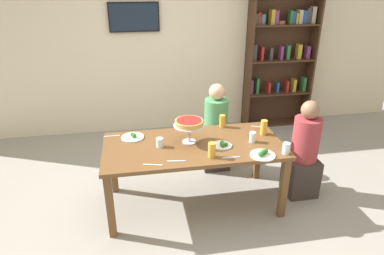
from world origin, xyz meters
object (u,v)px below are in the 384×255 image
Objects in this scene: cutlery_knife_far at (176,161)px; diner_head_east at (303,156)px; television at (134,17)px; water_glass_clear_far at (160,143)px; salad_plate_far_diner at (263,154)px; beer_glass_amber_spare at (222,121)px; cutlery_knife_near at (153,165)px; salad_plate_near_diner at (133,137)px; beer_glass_amber_short at (212,150)px; cutlery_fork_near at (259,127)px; diner_far_right at (216,133)px; deep_dish_pizza_stand at (189,124)px; beer_glass_amber_tall at (264,127)px; cutlery_spare_fork at (112,136)px; cutlery_fork_far at (231,157)px; water_glass_clear_spare at (286,148)px; salad_plate_spare at (222,145)px; water_glass_clear_near at (253,137)px; dining_table at (194,151)px; bookshelf at (280,56)px.

diner_head_east is at bearing 19.02° from cutlery_knife_far.
television is 7.65× the size of water_glass_clear_far.
beer_glass_amber_spare is at bearing 106.27° from salad_plate_far_diner.
television is at bearing 106.70° from cutlery_knife_near.
beer_glass_amber_short is at bearing -36.85° from salad_plate_near_diner.
diner_head_east is at bearing 163.41° from cutlery_fork_near.
diner_far_right is 3.52× the size of deep_dish_pizza_stand.
beer_glass_amber_tall is at bearing -34.17° from beer_glass_amber_spare.
television is 4.09× the size of cutlery_spare_fork.
beer_glass_amber_spare is 0.74m from cutlery_fork_far.
water_glass_clear_spare is 1.86m from cutlery_spare_fork.
water_glass_clear_far is 0.53× the size of cutlery_spare_fork.
diner_far_right is at bearing 80.55° from salad_plate_spare.
diner_head_east is 10.18× the size of water_glass_clear_near.
cutlery_spare_fork is at bearing 19.36° from cutlery_fork_near.
deep_dish_pizza_stand reaches higher than salad_plate_near_diner.
cutlery_spare_fork is at bearing 171.90° from beer_glass_amber_tall.
beer_glass_amber_spare reaches higher than dining_table.
deep_dish_pizza_stand reaches higher than beer_glass_amber_spare.
cutlery_spare_fork is at bearing 154.41° from salad_plate_far_diner.
cutlery_fork_near is at bearing 20.42° from dining_table.
salad_plate_near_diner is at bearing -65.17° from diner_far_right.
water_glass_clear_near is (0.34, 0.05, 0.04)m from salad_plate_spare.
cutlery_knife_near is at bearing -164.60° from cutlery_knife_far.
salad_plate_spare is 0.25m from cutlery_fork_far.
television is at bearing 102.87° from deep_dish_pizza_stand.
water_glass_clear_near is 1.12m from cutlery_knife_near.
cutlery_fork_far is at bearing -136.89° from water_glass_clear_near.
diner_head_east is at bearing -50.20° from television.
salad_plate_spare is at bearing 31.01° from cutlery_knife_far.
beer_glass_amber_short is (-0.30, -1.05, 0.33)m from diner_far_right.
television is 2.27m from deep_dish_pizza_stand.
diner_far_right is 6.39× the size of cutlery_fork_far.
salad_plate_near_diner reaches higher than cutlery_fork_near.
dining_table is 0.64m from water_glass_clear_near.
cutlery_knife_near is at bearing 179.54° from cutlery_fork_far.
beer_glass_amber_tall is 1.73× the size of water_glass_clear_far.
cutlery_fork_far is at bearing -121.94° from bookshelf.
dining_table is 0.40m from cutlery_knife_far.
water_glass_clear_near is at bearing -14.08° from salad_plate_near_diner.
diner_head_east reaches higher than cutlery_spare_fork.
water_glass_clear_far is (-0.31, -0.05, -0.16)m from deep_dish_pizza_stand.
water_glass_clear_spare is (0.74, -0.06, -0.02)m from beer_glass_amber_short.
water_glass_clear_near reaches higher than salad_plate_far_diner.
water_glass_clear_far is (-0.64, 0.11, 0.03)m from salad_plate_spare.
dining_table is 0.93m from cutlery_spare_fork.
salad_plate_near_diner is 0.94m from beer_glass_amber_short.
beer_glass_amber_spare is 1.30× the size of water_glass_clear_near.
beer_glass_amber_short is at bearing -125.59° from bookshelf.
water_glass_clear_spare is 0.64× the size of cutlery_spare_fork.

